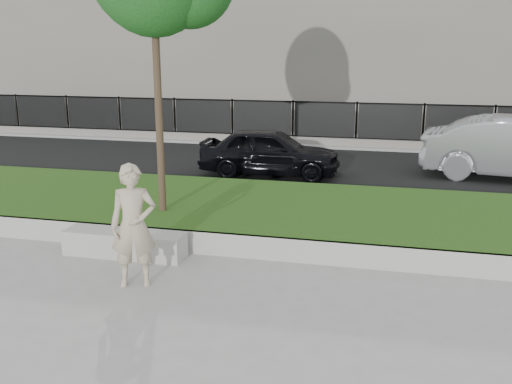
% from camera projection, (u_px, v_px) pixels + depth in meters
% --- Properties ---
extents(ground, '(90.00, 90.00, 0.00)m').
position_uv_depth(ground, '(196.00, 279.00, 8.72)').
color(ground, gray).
rests_on(ground, ground).
extents(grass_bank, '(34.00, 4.00, 0.40)m').
position_uv_depth(grass_bank, '(245.00, 212.00, 11.49)').
color(grass_bank, black).
rests_on(grass_bank, ground).
extents(grass_kerb, '(34.00, 0.08, 0.40)m').
position_uv_depth(grass_kerb, '(216.00, 244.00, 9.65)').
color(grass_kerb, '#A3A099').
rests_on(grass_kerb, ground).
extents(street, '(34.00, 7.00, 0.04)m').
position_uv_depth(street, '(292.00, 166.00, 16.72)').
color(street, black).
rests_on(street, ground).
extents(far_pavement, '(34.00, 3.00, 0.12)m').
position_uv_depth(far_pavement, '(313.00, 141.00, 20.95)').
color(far_pavement, gray).
rests_on(far_pavement, ground).
extents(iron_fence, '(32.00, 0.30, 1.50)m').
position_uv_depth(iron_fence, '(310.00, 132.00, 19.88)').
color(iron_fence, slate).
rests_on(iron_fence, far_pavement).
extents(building_facade, '(34.00, 10.00, 10.00)m').
position_uv_depth(building_facade, '(337.00, 11.00, 26.31)').
color(building_facade, slate).
rests_on(building_facade, ground).
extents(stone_bench, '(2.08, 0.52, 0.43)m').
position_uv_depth(stone_bench, '(125.00, 243.00, 9.63)').
color(stone_bench, '#A3A099').
rests_on(stone_bench, ground).
extents(man, '(0.78, 0.65, 1.83)m').
position_uv_depth(man, '(134.00, 226.00, 8.29)').
color(man, '#BBAC90').
rests_on(man, ground).
extents(book, '(0.28, 0.23, 0.03)m').
position_uv_depth(book, '(129.00, 233.00, 9.48)').
color(book, beige).
rests_on(book, stone_bench).
extents(car_dark, '(3.81, 1.63, 1.28)m').
position_uv_depth(car_dark, '(270.00, 152.00, 15.36)').
color(car_dark, black).
rests_on(car_dark, street).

